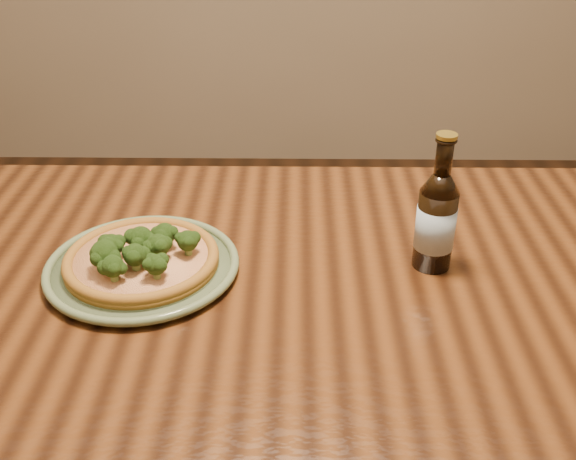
{
  "coord_description": "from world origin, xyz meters",
  "views": [
    {
      "loc": [
        0.17,
        -0.72,
        1.34
      ],
      "look_at": [
        0.16,
        0.17,
        0.82
      ],
      "focal_mm": 42.0,
      "sensor_mm": 36.0,
      "label": 1
    }
  ],
  "objects_px": {
    "pizza": "(141,258)",
    "beer_bottle": "(436,219)",
    "table": "(186,342)",
    "plate": "(143,266)"
  },
  "relations": [
    {
      "from": "plate",
      "to": "table",
      "type": "bearing_deg",
      "value": -40.0
    },
    {
      "from": "pizza",
      "to": "beer_bottle",
      "type": "relative_size",
      "value": 1.08
    },
    {
      "from": "table",
      "to": "pizza",
      "type": "height_order",
      "value": "pizza"
    },
    {
      "from": "table",
      "to": "pizza",
      "type": "xyz_separation_m",
      "value": [
        -0.07,
        0.05,
        0.12
      ]
    },
    {
      "from": "plate",
      "to": "beer_bottle",
      "type": "relative_size",
      "value": 1.36
    },
    {
      "from": "plate",
      "to": "pizza",
      "type": "xyz_separation_m",
      "value": [
        0.0,
        -0.0,
        0.02
      ]
    },
    {
      "from": "plate",
      "to": "pizza",
      "type": "distance_m",
      "value": 0.02
    },
    {
      "from": "plate",
      "to": "beer_bottle",
      "type": "height_order",
      "value": "beer_bottle"
    },
    {
      "from": "plate",
      "to": "pizza",
      "type": "bearing_deg",
      "value": -83.58
    },
    {
      "from": "pizza",
      "to": "beer_bottle",
      "type": "bearing_deg",
      "value": 3.76
    }
  ]
}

